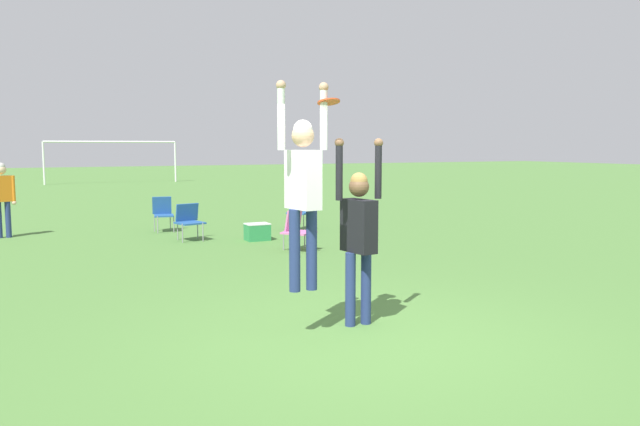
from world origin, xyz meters
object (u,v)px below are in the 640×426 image
Objects in this scene: person_defending at (359,227)px; person_spectator_near at (2,193)px; camping_chair_0 at (298,208)px; camping_chair_2 at (163,211)px; cooler_box at (257,232)px; frisbee at (329,102)px; camping_chair_3 at (297,228)px; person_jumping at (303,180)px; camping_chair_1 at (189,219)px.

person_spectator_near is (-3.84, 9.52, -0.13)m from person_defending.
camping_chair_0 reaches higher than camping_chair_2.
camping_chair_0 is 0.56× the size of person_spectator_near.
person_spectator_near is (-3.47, 0.50, 0.53)m from camping_chair_2.
person_defending is 6.83m from cooler_box.
camping_chair_3 is at bearing 70.02° from frisbee.
person_jumping reaches higher than camping_chair_1.
person_spectator_near is (-6.52, 1.66, 0.47)m from camping_chair_0.
person_jumping reaches higher than cooler_box.
camping_chair_2 is 0.50× the size of person_spectator_near.
camping_chair_0 is (3.13, 7.98, -1.99)m from frisbee.
camping_chair_0 is at bearing 38.70° from cooler_box.
camping_chair_3 is (1.60, -2.27, -0.01)m from camping_chair_1.
person_jumping is 2.68× the size of camping_chair_3.
person_jumping reaches higher than frisbee.
camping_chair_3 is at bearing 27.61° from camping_chair_0.
camping_chair_1 is 1.55× the size of cooler_box.
person_jumping is 0.94m from person_defending.
frisbee is at bearing -82.93° from person_defending.
person_defending is at bearing -87.94° from person_spectator_near.
person_jumping is 2.80× the size of camping_chair_1.
camping_chair_2 is 4.34m from camping_chair_3.
camping_chair_0 is at bearing 169.09° from camping_chair_2.
frisbee reaches higher than camping_chair_2.
camping_chair_2 is (-0.37, 9.02, -0.66)m from person_defending.
person_defending is 7.38m from camping_chair_1.
camping_chair_1 is (0.29, 7.47, -2.07)m from frisbee.
camping_chair_0 is at bearing 152.67° from person_defending.
person_jumping reaches higher than camping_chair_0.
camping_chair_2 is (-3.05, 1.16, -0.06)m from camping_chair_0.
frisbee is (-0.45, -0.12, 1.39)m from person_defending.
person_defending is 4.19× the size of cooler_box.
cooler_box is at bearing -24.42° from person_jumping.
camping_chair_2 is (-0.22, 1.67, 0.02)m from camping_chair_1.
frisbee reaches higher than person_defending.
camping_chair_0 is at bearing -149.72° from camping_chair_3.
person_defending is at bearing 38.47° from camping_chair_3.
camping_chair_1 is (0.59, 7.46, -1.24)m from person_jumping.
frisbee is 10.33m from person_spectator_near.
cooler_box is at bearing 161.41° from person_defending.
frisbee reaches higher than camping_chair_0.
frisbee reaches higher than person_spectator_near.
camping_chair_3 is at bearing 111.28° from camping_chair_1.
camping_chair_1 is at bearing -13.01° from person_jumping.
cooler_box is at bearing -116.47° from camping_chair_3.
person_jumping is at bearing 31.46° from camping_chair_3.
person_defending is at bearing -90.00° from person_jumping.
person_spectator_near is at bearing -75.71° from camping_chair_3.
person_jumping is 0.88m from frisbee.
frisbee is 5.91m from camping_chair_3.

